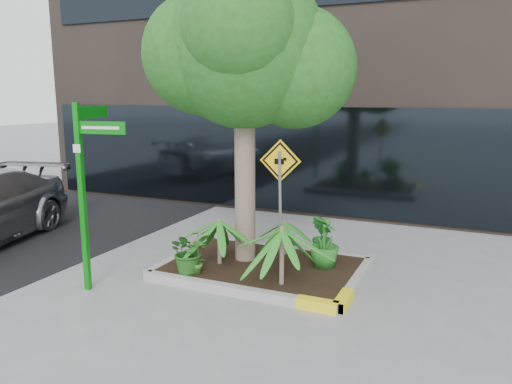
% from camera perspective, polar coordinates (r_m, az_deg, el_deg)
% --- Properties ---
extents(ground, '(80.00, 80.00, 0.00)m').
position_cam_1_polar(ground, '(8.46, -1.26, -9.60)').
color(ground, gray).
rests_on(ground, ground).
extents(planter, '(3.35, 2.36, 0.15)m').
position_cam_1_polar(planter, '(8.57, 0.94, -8.60)').
color(planter, '#9E9E99').
rests_on(planter, ground).
extents(tree, '(3.41, 3.03, 5.12)m').
position_cam_1_polar(tree, '(8.45, -1.29, 16.19)').
color(tree, gray).
rests_on(tree, ground).
extents(palm_front, '(1.02, 1.02, 1.13)m').
position_cam_1_polar(palm_front, '(7.47, 3.00, -4.39)').
color(palm_front, gray).
rests_on(palm_front, ground).
extents(palm_left, '(0.90, 0.90, 1.00)m').
position_cam_1_polar(palm_left, '(8.42, -4.23, -3.30)').
color(palm_left, gray).
rests_on(palm_left, ground).
extents(palm_back, '(0.73, 0.73, 0.82)m').
position_cam_1_polar(palm_back, '(8.92, 3.36, -3.41)').
color(palm_back, gray).
rests_on(palm_back, ground).
extents(shrub_a, '(0.88, 0.88, 0.73)m').
position_cam_1_polar(shrub_a, '(8.17, -7.69, -6.65)').
color(shrub_a, '#1C4F16').
rests_on(shrub_a, planter).
extents(shrub_b, '(0.67, 0.67, 0.87)m').
position_cam_1_polar(shrub_b, '(8.41, 7.87, -5.61)').
color(shrub_b, '#226D20').
rests_on(shrub_b, planter).
extents(shrub_c, '(0.38, 0.38, 0.58)m').
position_cam_1_polar(shrub_c, '(8.11, -6.69, -7.29)').
color(shrub_c, '#387223').
rests_on(shrub_c, planter).
extents(shrub_d, '(0.60, 0.60, 0.79)m').
position_cam_1_polar(shrub_d, '(8.84, 7.63, -5.07)').
color(shrub_d, '#1B601F').
rests_on(shrub_d, planter).
extents(street_sign_post, '(0.91, 0.84, 2.87)m').
position_cam_1_polar(street_sign_post, '(7.91, -18.82, 1.69)').
color(street_sign_post, '#0B7911').
rests_on(street_sign_post, ground).
extents(cattle_sign, '(0.66, 0.20, 2.16)m').
position_cam_1_polar(cattle_sign, '(7.82, 2.79, 0.92)').
color(cattle_sign, slate).
rests_on(cattle_sign, ground).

